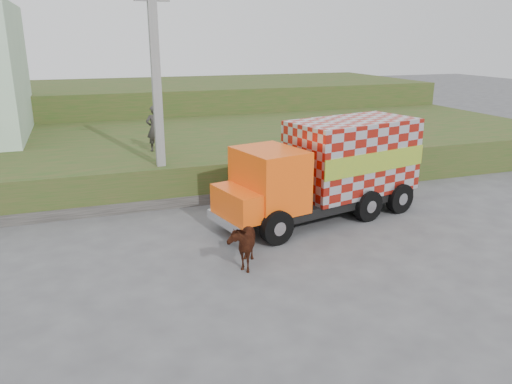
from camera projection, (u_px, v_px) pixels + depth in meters
name	position (u px, v px, depth m)	size (l,w,h in m)	color
ground	(223.00, 247.00, 14.89)	(120.00, 120.00, 0.00)	#474749
embankment	(165.00, 153.00, 23.68)	(40.00, 12.00, 1.50)	#274C19
embankment_far	(135.00, 106.00, 34.26)	(40.00, 12.00, 3.00)	#274C19
retaining_strip	(137.00, 205.00, 17.98)	(16.00, 0.50, 0.40)	#595651
utility_pole	(157.00, 94.00, 17.52)	(1.20, 0.30, 8.00)	gray
cargo_truck	(330.00, 169.00, 17.05)	(7.72, 3.95, 3.29)	black
cow	(242.00, 243.00, 13.54)	(0.70, 1.54, 1.30)	black
pedestrian	(154.00, 128.00, 20.36)	(0.68, 0.45, 1.88)	#2F2D2A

